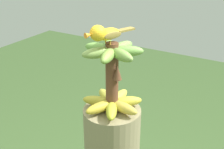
# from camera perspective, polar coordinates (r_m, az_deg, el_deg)

# --- Properties ---
(banana_bunch) EXTENTS (0.26, 0.26, 0.30)m
(banana_bunch) POSITION_cam_1_polar(r_m,az_deg,el_deg) (1.23, 0.02, -0.61)
(banana_bunch) COLOR brown
(banana_bunch) RESTS_ON banana_tree
(perched_bird) EXTENTS (0.22, 0.11, 0.08)m
(perched_bird) POSITION_cam_1_polar(r_m,az_deg,el_deg) (1.14, -1.54, 7.71)
(perched_bird) COLOR #C68933
(perched_bird) RESTS_ON banana_bunch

